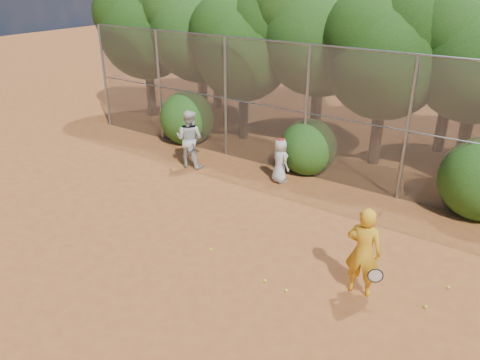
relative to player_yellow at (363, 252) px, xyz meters
The scene contains 20 objects.
ground 3.17m from the player_yellow, 153.14° to the right, with size 80.00×80.00×0.00m, color brown.
fence_back 5.53m from the player_yellow, 121.27° to the left, with size 20.05×0.09×4.03m.
tree_0 14.17m from the player_yellow, 151.20° to the left, with size 4.38×3.81×6.00m.
tree_1 12.44m from the player_yellow, 143.33° to the left, with size 4.64×4.03×6.35m.
tree_2 9.99m from the player_yellow, 137.84° to the left, with size 3.99×3.47×5.47m.
tree_3 9.45m from the player_yellow, 121.78° to the left, with size 4.89×4.26×6.70m.
tree_4 7.73m from the player_yellow, 107.31° to the left, with size 4.19×3.64×5.73m.
tree_9 14.64m from the player_yellow, 138.29° to the left, with size 4.83×4.20×6.62m.
tree_10 11.79m from the player_yellow, 120.18° to the left, with size 5.15×4.48×7.06m.
tree_11 9.84m from the player_yellow, 93.92° to the left, with size 4.64×4.03×6.35m.
bush_0 10.00m from the player_yellow, 150.43° to the left, with size 2.00×2.00×2.00m, color #1E4812.
bush_1 6.17m from the player_yellow, 126.83° to the left, with size 1.80×1.80×1.80m, color #1E4812.
player_yellow is the anchor object (origin of this frame).
player_teen 5.47m from the player_yellow, 137.18° to the left, with size 0.80×0.69×1.41m.
player_white 7.69m from the player_yellow, 156.19° to the left, with size 1.05×0.90×1.90m.
ball_0 1.73m from the player_yellow, 144.95° to the right, with size 0.07×0.07×0.07m, color yellow.
ball_1 2.07m from the player_yellow, 37.46° to the left, with size 0.07×0.07×0.07m, color yellow.
ball_2 2.11m from the player_yellow, 154.61° to the right, with size 0.07×0.07×0.07m, color yellow.
ball_3 1.57m from the player_yellow, 10.84° to the left, with size 0.07×0.07×0.07m, color yellow.
ball_4 3.53m from the player_yellow, behind, with size 0.07×0.07×0.07m, color yellow.
Camera 1 is at (5.08, -6.31, 5.97)m, focal length 35.00 mm.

